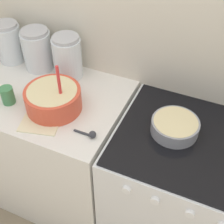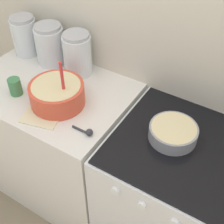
# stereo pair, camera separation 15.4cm
# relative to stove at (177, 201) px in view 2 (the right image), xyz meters

# --- Properties ---
(wall_back) EXTENTS (4.85, 0.05, 2.40)m
(wall_back) POSITION_rel_stove_xyz_m (-0.39, 0.35, 0.75)
(wall_back) COLOR beige
(wall_back) RESTS_ON ground_plane
(countertop_cabinet) EXTENTS (0.92, 0.64, 0.91)m
(countertop_cabinet) POSITION_rel_stove_xyz_m (-0.85, 0.00, 0.00)
(countertop_cabinet) COLOR silver
(countertop_cabinet) RESTS_ON ground_plane
(stove) EXTENTS (0.75, 0.66, 0.91)m
(stove) POSITION_rel_stove_xyz_m (0.00, 0.00, 0.00)
(stove) COLOR silver
(stove) RESTS_ON ground_plane
(mixing_bowl) EXTENTS (0.29, 0.29, 0.28)m
(mixing_bowl) POSITION_rel_stove_xyz_m (-0.72, -0.07, 0.52)
(mixing_bowl) COLOR #D84C33
(mixing_bowl) RESTS_ON countertop_cabinet
(baking_pan) EXTENTS (0.23, 0.23, 0.07)m
(baking_pan) POSITION_rel_stove_xyz_m (-0.10, 0.02, 0.49)
(baking_pan) COLOR gray
(baking_pan) RESTS_ON stove
(storage_jar_left) EXTENTS (0.16, 0.16, 0.25)m
(storage_jar_left) POSITION_rel_stove_xyz_m (-1.20, 0.22, 0.56)
(storage_jar_left) COLOR silver
(storage_jar_left) RESTS_ON countertop_cabinet
(storage_jar_middle) EXTENTS (0.17, 0.17, 0.25)m
(storage_jar_middle) POSITION_rel_stove_xyz_m (-1.00, 0.22, 0.56)
(storage_jar_middle) COLOR silver
(storage_jar_middle) RESTS_ON countertop_cabinet
(storage_jar_right) EXTENTS (0.16, 0.16, 0.25)m
(storage_jar_right) POSITION_rel_stove_xyz_m (-0.79, 0.22, 0.56)
(storage_jar_right) COLOR silver
(storage_jar_right) RESTS_ON countertop_cabinet
(tin_can) EXTENTS (0.07, 0.07, 0.10)m
(tin_can) POSITION_rel_stove_xyz_m (-0.96, -0.13, 0.50)
(tin_can) COLOR #3F7F4C
(tin_can) RESTS_ON countertop_cabinet
(recipe_page) EXTENTS (0.25, 0.31, 0.01)m
(recipe_page) POSITION_rel_stove_xyz_m (-0.74, -0.14, 0.46)
(recipe_page) COLOR beige
(recipe_page) RESTS_ON countertop_cabinet
(measuring_spoon) EXTENTS (0.12, 0.04, 0.04)m
(measuring_spoon) POSITION_rel_stove_xyz_m (-0.46, -0.17, 0.47)
(measuring_spoon) COLOR #333338
(measuring_spoon) RESTS_ON countertop_cabinet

